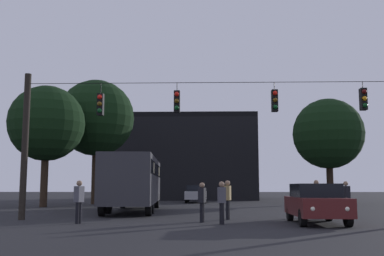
{
  "coord_description": "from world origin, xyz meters",
  "views": [
    {
      "loc": [
        -1.08,
        -7.57,
        1.42
      ],
      "look_at": [
        -1.57,
        10.52,
        3.74
      ],
      "focal_mm": 42.55,
      "sensor_mm": 36.0,
      "label": 1
    }
  ],
  "objects_px": {
    "city_bus": "(134,178)",
    "pedestrian_crossing_right": "(317,196)",
    "pedestrian_trailing": "(222,200)",
    "pedestrian_crossing_left": "(346,197)",
    "pedestrian_crossing_center": "(202,200)",
    "car_near_right": "(316,203)",
    "pedestrian_near_bus": "(228,197)",
    "tree_right_far": "(47,124)",
    "tree_behind_building": "(96,118)",
    "car_far_left": "(196,193)",
    "tree_left_silhouette": "(328,134)",
    "pedestrian_far_side": "(79,199)"
  },
  "relations": [
    {
      "from": "pedestrian_trailing",
      "to": "tree_right_far",
      "type": "relative_size",
      "value": 0.19
    },
    {
      "from": "pedestrian_crossing_right",
      "to": "tree_behind_building",
      "type": "height_order",
      "value": "tree_behind_building"
    },
    {
      "from": "city_bus",
      "to": "pedestrian_crossing_right",
      "type": "bearing_deg",
      "value": -25.29
    },
    {
      "from": "car_near_right",
      "to": "pedestrian_trailing",
      "type": "bearing_deg",
      "value": -173.16
    },
    {
      "from": "car_far_left",
      "to": "pedestrian_near_bus",
      "type": "xyz_separation_m",
      "value": [
        1.73,
        -20.19,
        0.15
      ]
    },
    {
      "from": "pedestrian_crossing_center",
      "to": "pedestrian_far_side",
      "type": "xyz_separation_m",
      "value": [
        -4.73,
        -0.73,
        0.05
      ]
    },
    {
      "from": "pedestrian_crossing_left",
      "to": "pedestrian_crossing_center",
      "type": "relative_size",
      "value": 1.06
    },
    {
      "from": "pedestrian_trailing",
      "to": "city_bus",
      "type": "bearing_deg",
      "value": 118.21
    },
    {
      "from": "pedestrian_near_bus",
      "to": "pedestrian_trailing",
      "type": "height_order",
      "value": "pedestrian_near_bus"
    },
    {
      "from": "tree_behind_building",
      "to": "pedestrian_near_bus",
      "type": "bearing_deg",
      "value": -59.45
    },
    {
      "from": "car_near_right",
      "to": "tree_behind_building",
      "type": "distance_m",
      "value": 23.54
    },
    {
      "from": "car_near_right",
      "to": "tree_behind_building",
      "type": "xyz_separation_m",
      "value": [
        -13.12,
        18.55,
        6.14
      ]
    },
    {
      "from": "tree_behind_building",
      "to": "tree_left_silhouette",
      "type": "bearing_deg",
      "value": 4.78
    },
    {
      "from": "tree_left_silhouette",
      "to": "pedestrian_far_side",
      "type": "bearing_deg",
      "value": -126.56
    },
    {
      "from": "pedestrian_far_side",
      "to": "pedestrian_near_bus",
      "type": "bearing_deg",
      "value": 21.08
    },
    {
      "from": "pedestrian_crossing_left",
      "to": "pedestrian_crossing_center",
      "type": "xyz_separation_m",
      "value": [
        -6.75,
        -3.49,
        -0.06
      ]
    },
    {
      "from": "city_bus",
      "to": "pedestrian_crossing_right",
      "type": "height_order",
      "value": "city_bus"
    },
    {
      "from": "pedestrian_near_bus",
      "to": "pedestrian_far_side",
      "type": "height_order",
      "value": "pedestrian_near_bus"
    },
    {
      "from": "pedestrian_crossing_right",
      "to": "city_bus",
      "type": "bearing_deg",
      "value": 154.71
    },
    {
      "from": "pedestrian_crossing_left",
      "to": "tree_right_far",
      "type": "distance_m",
      "value": 20.73
    },
    {
      "from": "pedestrian_crossing_right",
      "to": "pedestrian_far_side",
      "type": "distance_m",
      "value": 10.95
    },
    {
      "from": "pedestrian_crossing_center",
      "to": "pedestrian_near_bus",
      "type": "height_order",
      "value": "pedestrian_near_bus"
    },
    {
      "from": "car_far_left",
      "to": "car_near_right",
      "type": "bearing_deg",
      "value": -77.19
    },
    {
      "from": "pedestrian_trailing",
      "to": "tree_left_silhouette",
      "type": "bearing_deg",
      "value": 64.75
    },
    {
      "from": "car_far_left",
      "to": "pedestrian_trailing",
      "type": "bearing_deg",
      "value": -86.48
    },
    {
      "from": "city_bus",
      "to": "tree_right_far",
      "type": "distance_m",
      "value": 9.59
    },
    {
      "from": "car_near_right",
      "to": "pedestrian_far_side",
      "type": "relative_size",
      "value": 2.66
    },
    {
      "from": "city_bus",
      "to": "car_near_right",
      "type": "xyz_separation_m",
      "value": [
        8.32,
        -8.29,
        -1.07
      ]
    },
    {
      "from": "city_bus",
      "to": "pedestrian_crossing_left",
      "type": "bearing_deg",
      "value": -22.34
    },
    {
      "from": "car_near_right",
      "to": "pedestrian_trailing",
      "type": "xyz_separation_m",
      "value": [
        -3.64,
        -0.44,
        0.1
      ]
    },
    {
      "from": "car_far_left",
      "to": "pedestrian_crossing_right",
      "type": "relative_size",
      "value": 2.54
    },
    {
      "from": "pedestrian_crossing_center",
      "to": "pedestrian_near_bus",
      "type": "xyz_separation_m",
      "value": [
        1.09,
        1.51,
        0.07
      ]
    },
    {
      "from": "pedestrian_trailing",
      "to": "tree_behind_building",
      "type": "relative_size",
      "value": 0.16
    },
    {
      "from": "pedestrian_crossing_center",
      "to": "tree_right_far",
      "type": "bearing_deg",
      "value": 130.07
    },
    {
      "from": "car_far_left",
      "to": "pedestrian_trailing",
      "type": "height_order",
      "value": "pedestrian_trailing"
    },
    {
      "from": "city_bus",
      "to": "pedestrian_trailing",
      "type": "relative_size",
      "value": 6.94
    },
    {
      "from": "pedestrian_crossing_center",
      "to": "tree_left_silhouette",
      "type": "relative_size",
      "value": 0.18
    },
    {
      "from": "car_far_left",
      "to": "pedestrian_near_bus",
      "type": "distance_m",
      "value": 20.27
    },
    {
      "from": "car_near_right",
      "to": "tree_right_far",
      "type": "relative_size",
      "value": 0.52
    },
    {
      "from": "car_near_right",
      "to": "pedestrian_crossing_center",
      "type": "distance_m",
      "value": 4.41
    },
    {
      "from": "pedestrian_crossing_center",
      "to": "tree_left_silhouette",
      "type": "distance_m",
      "value": 22.88
    },
    {
      "from": "pedestrian_near_bus",
      "to": "pedestrian_crossing_left",
      "type": "bearing_deg",
      "value": 19.25
    },
    {
      "from": "pedestrian_crossing_right",
      "to": "tree_left_silhouette",
      "type": "xyz_separation_m",
      "value": [
        5.09,
        16.27,
        4.8
      ]
    },
    {
      "from": "city_bus",
      "to": "tree_left_silhouette",
      "type": "height_order",
      "value": "tree_left_silhouette"
    },
    {
      "from": "city_bus",
      "to": "pedestrian_trailing",
      "type": "xyz_separation_m",
      "value": [
        4.68,
        -8.72,
        -0.96
      ]
    },
    {
      "from": "car_far_left",
      "to": "pedestrian_crossing_center",
      "type": "distance_m",
      "value": 21.71
    },
    {
      "from": "tree_right_far",
      "to": "pedestrian_crossing_right",
      "type": "bearing_deg",
      "value": -30.34
    },
    {
      "from": "pedestrian_far_side",
      "to": "city_bus",
      "type": "bearing_deg",
      "value": 84.69
    },
    {
      "from": "pedestrian_crossing_center",
      "to": "tree_behind_building",
      "type": "bearing_deg",
      "value": 115.68
    },
    {
      "from": "pedestrian_crossing_left",
      "to": "pedestrian_crossing_center",
      "type": "height_order",
      "value": "pedestrian_crossing_left"
    }
  ]
}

